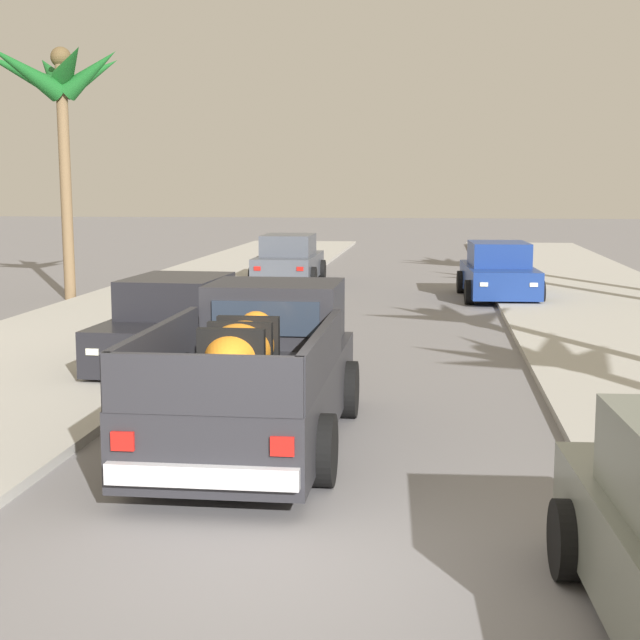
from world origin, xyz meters
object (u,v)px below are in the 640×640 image
at_px(car_right_near, 176,325).
at_px(palm_tree_left_back, 57,85).
at_px(car_left_mid, 499,273).
at_px(car_left_near, 289,261).
at_px(pickup_truck, 256,376).

relative_size(car_right_near, palm_tree_left_back, 0.64).
xyz_separation_m(car_left_mid, palm_tree_left_back, (-11.62, -1.71, 4.95)).
bearing_deg(car_left_near, palm_tree_left_back, -136.81).
xyz_separation_m(car_left_near, car_right_near, (0.18, -13.78, 0.00)).
distance_m(pickup_truck, car_right_near, 5.11).
bearing_deg(car_left_mid, car_left_near, 152.37).
bearing_deg(car_left_near, pickup_truck, -82.42).
bearing_deg(car_left_mid, car_right_near, -120.19).
xyz_separation_m(pickup_truck, car_left_mid, (3.84, 15.07, -0.10)).
relative_size(car_left_mid, palm_tree_left_back, 0.64).
height_order(pickup_truck, car_left_mid, pickup_truck).
distance_m(car_left_near, car_right_near, 13.78).
relative_size(pickup_truck, palm_tree_left_back, 0.77).
bearing_deg(palm_tree_left_back, car_right_near, -57.86).
bearing_deg(car_left_mid, pickup_truck, -104.31).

